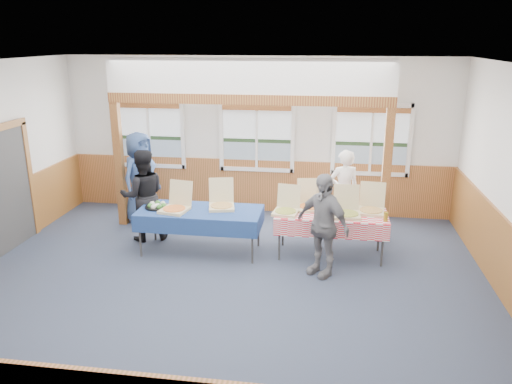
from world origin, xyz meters
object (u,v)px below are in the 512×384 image
Objects in this scene: woman_white at (344,191)px; person_grey at (322,225)px; table_right at (331,216)px; man_blue at (140,177)px; table_left at (200,213)px; woman_black at (143,195)px.

person_grey is (-0.36, -1.87, 0.02)m from woman_white.
man_blue is (-3.74, 1.18, 0.20)m from table_right.
table_right is 1.21× the size of woman_white.
woman_black reaches higher than table_left.
woman_black reaches higher than table_right.
woman_black is (-3.34, 0.25, 0.13)m from table_right.
woman_white is 3.97m from man_blue.
woman_black is 3.35m from person_grey.
table_right is 3.35m from woman_black.
table_right is 1.06× the size of man_blue.
person_grey is (3.21, -0.96, -0.02)m from woman_black.
man_blue is 1.11× the size of person_grey.
table_left is at bearing -157.45° from person_grey.
table_left is 2.14m from person_grey.
woman_white is at bearing -68.71° from man_blue.
woman_white is at bearing 72.73° from table_right.
man_blue reaches higher than woman_white.
woman_white is at bearing 6.66° from table_left.
person_grey is at bearing -37.00° from table_left.
woman_white reaches higher than table_left.
woman_white is 3.68m from woman_black.
woman_white is at bearing 169.94° from woman_black.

